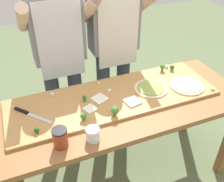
{
  "coord_description": "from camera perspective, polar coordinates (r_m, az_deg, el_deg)",
  "views": [
    {
      "loc": [
        -0.6,
        -1.29,
        1.91
      ],
      "look_at": [
        -0.05,
        0.07,
        0.86
      ],
      "focal_mm": 41.77,
      "sensor_mm": 36.0,
      "label": 1
    }
  ],
  "objects": [
    {
      "name": "chefs_knife",
      "position": [
        1.78,
        -17.95,
        -4.65
      ],
      "size": [
        0.21,
        0.24,
        0.02
      ],
      "color": "#B7BABF",
      "rests_on": "cutting_board"
    },
    {
      "name": "cheese_crumble_d",
      "position": [
        2.04,
        21.2,
        0.46
      ],
      "size": [
        0.03,
        0.03,
        0.02
      ],
      "primitive_type": "cube",
      "rotation": [
        0.0,
        0.0,
        0.51
      ],
      "color": "silver",
      "rests_on": "cutting_board"
    },
    {
      "name": "cheese_crumble_e",
      "position": [
        1.89,
        -0.56,
        0.09
      ],
      "size": [
        0.03,
        0.03,
        0.02
      ],
      "primitive_type": "cube",
      "rotation": [
        0.0,
        0.0,
        0.76
      ],
      "color": "white",
      "rests_on": "cutting_board"
    },
    {
      "name": "cook_right",
      "position": [
        2.23,
        0.41,
        11.48
      ],
      "size": [
        0.54,
        0.39,
        1.67
      ],
      "color": "#333847",
      "rests_on": "ground"
    },
    {
      "name": "pizza_slice_center",
      "position": [
        1.81,
        -2.7,
        -1.73
      ],
      "size": [
        0.12,
        0.12,
        0.01
      ],
      "primitive_type": "cube",
      "rotation": [
        0.0,
        0.0,
        0.37
      ],
      "color": "silver",
      "rests_on": "cutting_board"
    },
    {
      "name": "pizza_slice_far_left",
      "position": [
        1.73,
        -4.81,
        -3.96
      ],
      "size": [
        0.1,
        0.1,
        0.01
      ],
      "primitive_type": "cube",
      "rotation": [
        0.0,
        0.0,
        0.38
      ],
      "color": "silver",
      "rests_on": "cutting_board"
    },
    {
      "name": "broccoli_floret_center_left",
      "position": [
        2.16,
        11.0,
        5.19
      ],
      "size": [
        0.04,
        0.04,
        0.06
      ],
      "color": "#487A23",
      "rests_on": "cutting_board"
    },
    {
      "name": "cook_left",
      "position": [
        2.11,
        -11.54,
        9.32
      ],
      "size": [
        0.54,
        0.39,
        1.67
      ],
      "color": "#333847",
      "rests_on": "ground"
    },
    {
      "name": "flour_cup",
      "position": [
        1.54,
        -4.2,
        -9.57
      ],
      "size": [
        0.08,
        0.08,
        0.08
      ],
      "color": "white",
      "rests_on": "prep_table"
    },
    {
      "name": "prep_table",
      "position": [
        1.88,
        2.29,
        -5.47
      ],
      "size": [
        1.76,
        0.68,
        0.78
      ],
      "color": "brown",
      "rests_on": "ground"
    },
    {
      "name": "sauce_jar",
      "position": [
        1.51,
        -11.27,
        -10.03
      ],
      "size": [
        0.09,
        0.09,
        0.12
      ],
      "color": "#99381E",
      "rests_on": "prep_table"
    },
    {
      "name": "broccoli_floret_back_mid",
      "position": [
        1.62,
        -16.18,
        -8.22
      ],
      "size": [
        0.03,
        0.03,
        0.04
      ],
      "color": "#2C5915",
      "rests_on": "cutting_board"
    },
    {
      "name": "broccoli_floret_back_left",
      "position": [
        1.64,
        -6.3,
        -5.49
      ],
      "size": [
        0.04,
        0.04,
        0.06
      ],
      "color": "#487A23",
      "rests_on": "cutting_board"
    },
    {
      "name": "cutting_board",
      "position": [
        1.85,
        0.34,
        -1.43
      ],
      "size": [
        1.49,
        0.48,
        0.02
      ],
      "primitive_type": "cube",
      "color": "#B27F47",
      "rests_on": "prep_table"
    },
    {
      "name": "broccoli_floret_front_right",
      "position": [
        1.66,
        0.64,
        -4.25
      ],
      "size": [
        0.05,
        0.05,
        0.07
      ],
      "color": "#487A23",
      "rests_on": "cutting_board"
    },
    {
      "name": "ground_plane",
      "position": [
        2.38,
        1.89,
        -17.76
      ],
      "size": [
        8.0,
        8.0,
        0.0
      ],
      "primitive_type": "plane",
      "color": "#60704C"
    },
    {
      "name": "cheese_crumble_a",
      "position": [
        2.22,
        11.87,
        5.24
      ],
      "size": [
        0.03,
        0.03,
        0.02
      ],
      "primitive_type": "cube",
      "rotation": [
        0.0,
        0.0,
        0.93
      ],
      "color": "white",
      "rests_on": "cutting_board"
    },
    {
      "name": "cheese_crumble_b",
      "position": [
        1.97,
        -2.85,
        1.7
      ],
      "size": [
        0.02,
        0.02,
        0.01
      ],
      "primitive_type": "cube",
      "rotation": [
        0.0,
        0.0,
        1.11
      ],
      "color": "silver",
      "rests_on": "cutting_board"
    },
    {
      "name": "cheese_crumble_c",
      "position": [
        1.89,
        -12.89,
        -0.77
      ],
      "size": [
        0.03,
        0.03,
        0.02
      ],
      "primitive_type": "cube",
      "rotation": [
        0.0,
        0.0,
        0.49
      ],
      "color": "silver",
      "rests_on": "cutting_board"
    },
    {
      "name": "broccoli_floret_back_right",
      "position": [
        1.8,
        -6.05,
        -1.49
      ],
      "size": [
        0.03,
        0.03,
        0.04
      ],
      "color": "#366618",
      "rests_on": "cutting_board"
    },
    {
      "name": "pizza_whole_pesto_green",
      "position": [
        1.93,
        8.49,
        0.59
      ],
      "size": [
        0.25,
        0.25,
        0.02
      ],
      "color": "beige",
      "rests_on": "cutting_board"
    },
    {
      "name": "pizza_whole_cheese_artichoke",
      "position": [
        2.02,
        16.06,
        1.2
      ],
      "size": [
        0.25,
        0.25,
        0.02
      ],
      "color": "beige",
      "rests_on": "cutting_board"
    },
    {
      "name": "broccoli_floret_front_mid",
      "position": [
        2.19,
        13.02,
        5.06
      ],
      "size": [
        0.04,
        0.04,
        0.05
      ],
      "color": "#366618",
      "rests_on": "cutting_board"
    },
    {
      "name": "pizza_slice_near_left",
      "position": [
        1.79,
        4.49,
        -2.33
      ],
      "size": [
        0.11,
        0.11,
        0.01
      ],
      "primitive_type": "cube",
      "rotation": [
        0.0,
        0.0,
        0.17
      ],
      "color": "silver",
      "rests_on": "cutting_board"
    }
  ]
}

